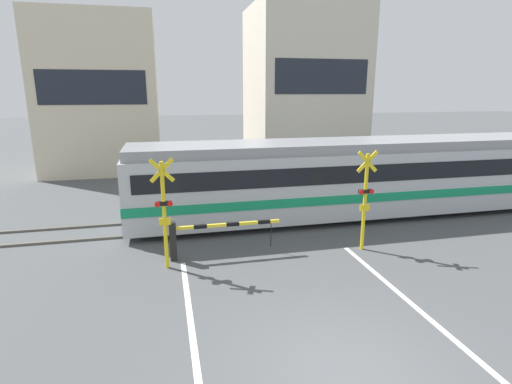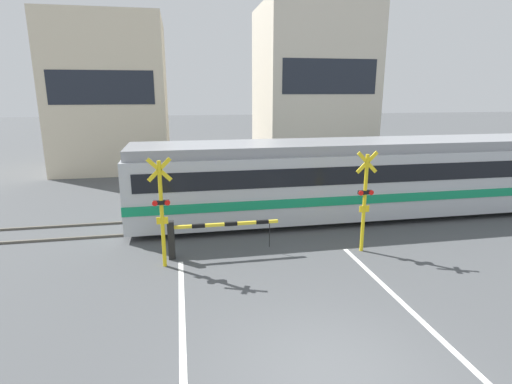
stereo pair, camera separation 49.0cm
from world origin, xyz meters
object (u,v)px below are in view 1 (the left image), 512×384
object	(u,v)px
commuter_train	(362,175)
pedestrian	(209,172)
crossing_signal_left	(164,209)
crossing_barrier_near	(199,234)
crossing_barrier_far	(276,182)
crossing_signal_right	(365,196)

from	to	relation	value
commuter_train	pedestrian	world-z (taller)	commuter_train
commuter_train	crossing_signal_left	size ratio (longest dim) A/B	5.78
commuter_train	crossing_barrier_near	distance (m)	7.48
crossing_signal_left	pedestrian	xyz separation A→B (m)	(2.21, 8.73, -0.77)
crossing_barrier_near	crossing_barrier_far	size ratio (longest dim) A/B	1.00
crossing_barrier_near	crossing_signal_left	world-z (taller)	crossing_signal_left
crossing_signal_right	pedestrian	bearing A→B (deg)	113.87
crossing_barrier_far	pedestrian	distance (m)	3.58
commuter_train	crossing_barrier_near	size ratio (longest dim) A/B	5.45
crossing_barrier_near	pedestrian	world-z (taller)	pedestrian
crossing_barrier_near	crossing_barrier_far	bearing A→B (deg)	56.00
commuter_train	crossing_signal_right	bearing A→B (deg)	-116.01
crossing_barrier_far	crossing_signal_right	bearing A→B (deg)	-81.62
commuter_train	crossing_signal_left	world-z (taller)	crossing_signal_left
crossing_signal_right	crossing_barrier_far	bearing A→B (deg)	98.38
commuter_train	crossing_signal_left	bearing A→B (deg)	-155.84
commuter_train	crossing_signal_right	distance (m)	3.89
commuter_train	crossing_signal_right	xyz separation A→B (m)	(-1.70, -3.49, 0.12)
pedestrian	commuter_train	bearing A→B (deg)	-43.27
crossing_barrier_far	crossing_signal_right	size ratio (longest dim) A/B	1.06
commuter_train	crossing_barrier_near	bearing A→B (deg)	-156.30
crossing_signal_left	crossing_signal_right	distance (m)	6.08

